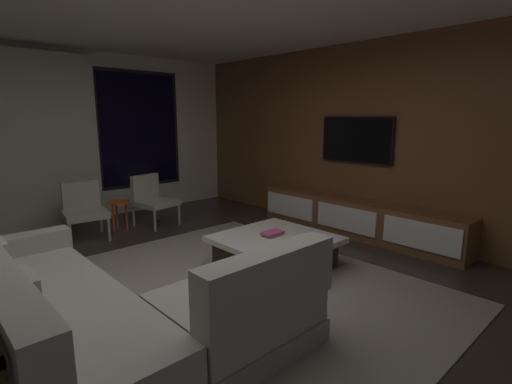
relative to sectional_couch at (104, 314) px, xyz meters
The scene contains 12 objects.
floor 0.99m from the sectional_couch, 13.48° to the left, with size 9.20×9.20×0.00m, color #332B26.
back_wall_with_window 4.07m from the sectional_couch, 77.33° to the left, with size 6.60×0.30×2.70m.
media_wall 4.13m from the sectional_couch, ahead, with size 0.12×7.80×2.70m.
area_rug 1.31m from the sectional_couch, ahead, with size 3.20×3.80×0.01m, color gray.
sectional_couch is the anchor object (origin of this frame).
coffee_table 2.03m from the sectional_couch, ahead, with size 1.16×1.16×0.36m.
book_stack_on_coffee_table 2.04m from the sectional_couch, ahead, with size 0.25×0.16×0.05m.
accent_chair_near_window 3.37m from the sectional_couch, 56.32° to the left, with size 0.64×0.65×0.78m.
accent_chair_by_curtain 2.95m from the sectional_couch, 73.34° to the left, with size 0.62×0.64×0.78m.
side_stool 3.08m from the sectional_couch, 64.57° to the left, with size 0.32×0.32×0.46m.
media_console 3.70m from the sectional_couch, ahead, with size 0.46×3.10×0.52m.
mounted_tv 4.04m from the sectional_couch, ahead, with size 0.05×1.13×0.66m.
Camera 1 is at (-1.83, -2.77, 1.67)m, focal length 26.69 mm.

